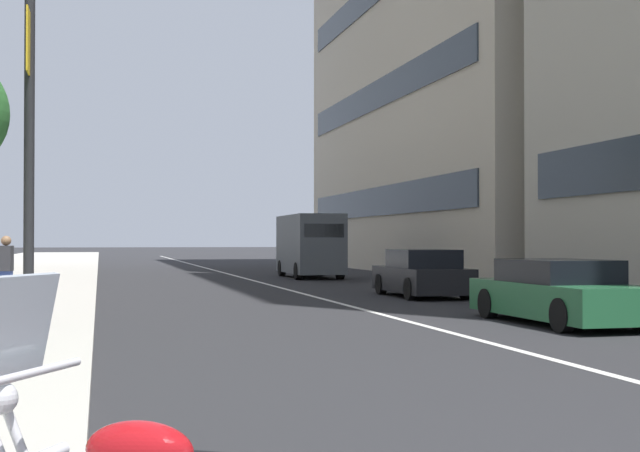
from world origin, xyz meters
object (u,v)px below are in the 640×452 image
street_lamp_with_banners (46,29)px  pedestrian_on_plaza (6,272)px  car_mid_block_traffic (422,275)px  delivery_van_ahead (310,244)px  car_lead_in_lane (559,293)px

street_lamp_with_banners → pedestrian_on_plaza: size_ratio=5.54×
pedestrian_on_plaza → car_mid_block_traffic: bearing=-156.9°
street_lamp_with_banners → pedestrian_on_plaza: 6.31m
delivery_van_ahead → pedestrian_on_plaza: bearing=148.5°
car_mid_block_traffic → car_lead_in_lane: bearing=178.8°
car_mid_block_traffic → delivery_van_ahead: delivery_van_ahead is taller
delivery_van_ahead → car_mid_block_traffic: bearing=-178.1°
delivery_van_ahead → pedestrian_on_plaza: delivery_van_ahead is taller
car_mid_block_traffic → delivery_van_ahead: (13.37, 0.16, 0.81)m
car_lead_in_lane → car_mid_block_traffic: (8.41, -0.31, 0.04)m
delivery_van_ahead → street_lamp_with_banners: street_lamp_with_banners is taller
car_mid_block_traffic → pedestrian_on_plaza: pedestrian_on_plaza is taller
car_mid_block_traffic → pedestrian_on_plaza: 11.56m
car_lead_in_lane → street_lamp_with_banners: street_lamp_with_banners is taller
car_lead_in_lane → street_lamp_with_banners: (0.50, 9.62, 4.74)m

